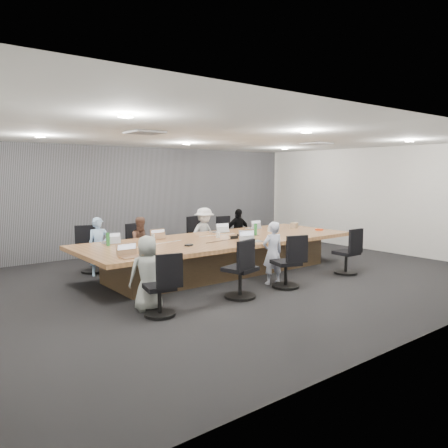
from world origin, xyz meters
TOP-DOWN VIEW (x-y plane):
  - floor at (0.00, 0.00)m, footprint 10.00×8.00m
  - ceiling at (0.00, 0.00)m, footprint 10.00×8.00m
  - wall_back at (0.00, 4.00)m, footprint 10.00×0.00m
  - wall_front at (0.00, -4.00)m, footprint 10.00×0.00m
  - wall_right at (5.00, 0.00)m, footprint 0.00×8.00m
  - curtain at (0.00, 3.92)m, footprint 9.80×0.04m
  - conference_table at (0.00, 0.50)m, footprint 6.00×2.20m
  - chair_0 at (-2.13, 2.20)m, footprint 0.68×0.68m
  - chair_1 at (-1.15, 2.20)m, footprint 0.60×0.60m
  - chair_2 at (0.52, 2.20)m, footprint 0.70×0.70m
  - chair_3 at (1.58, 2.20)m, footprint 0.58×0.58m
  - chair_4 at (-2.45, -1.20)m, footprint 0.58×0.58m
  - chair_5 at (-0.90, -1.20)m, footprint 0.69×0.69m
  - chair_6 at (0.20, -1.20)m, footprint 0.65×0.65m
  - chair_7 at (1.99, -1.20)m, footprint 0.51×0.51m
  - person_0 at (-2.13, 1.85)m, footprint 0.49×0.38m
  - laptop_0 at (-2.13, 1.30)m, footprint 0.30×0.23m
  - person_1 at (-1.15, 1.85)m, footprint 0.62×0.52m
  - laptop_1 at (-1.15, 1.30)m, footprint 0.35×0.24m
  - person_2 at (0.52, 1.85)m, footprint 0.89×0.60m
  - laptop_2 at (0.52, 1.30)m, footprint 0.35×0.25m
  - person_3 at (1.58, 1.85)m, footprint 0.75×0.42m
  - laptop_3 at (1.58, 1.30)m, footprint 0.30×0.21m
  - person_4 at (-2.45, -0.85)m, footprint 0.64×0.50m
  - laptop_4 at (-2.45, -0.30)m, footprint 0.36×0.25m
  - person_6 at (0.20, -0.85)m, footprint 0.48×0.36m
  - laptop_6 at (0.20, -0.30)m, footprint 0.38×0.30m
  - bottle_green_left at (-2.28, 1.02)m, footprint 0.07×0.07m
  - bottle_green_right at (0.89, 0.41)m, footprint 0.07×0.07m
  - bottle_clear at (-1.52, 0.67)m, footprint 0.06×0.06m
  - cup_white_far at (0.01, 0.62)m, footprint 0.09×0.09m
  - cup_white_near at (1.57, 0.67)m, footprint 0.10×0.10m
  - mug_brown at (-2.41, 0.11)m, footprint 0.12×0.12m
  - mic_left at (-1.08, 0.09)m, footprint 0.18×0.15m
  - mic_right at (0.60, 0.56)m, footprint 0.17×0.12m
  - stapler at (0.16, 0.26)m, footprint 0.17×0.06m
  - canvas_bag at (2.52, 0.78)m, footprint 0.28×0.23m
  - snack_packet at (2.65, 0.08)m, footprint 0.20×0.17m

SIDE VIEW (x-z plane):
  - floor at x=0.00m, z-range 0.00..0.00m
  - chair_4 at x=-2.45m, z-range 0.00..0.72m
  - chair_1 at x=-1.15m, z-range 0.00..0.73m
  - chair_3 at x=1.58m, z-range 0.00..0.74m
  - chair_7 at x=1.99m, z-range 0.00..0.75m
  - chair_6 at x=0.20m, z-range 0.00..0.78m
  - chair_0 at x=-2.13m, z-range 0.00..0.79m
  - conference_table at x=0.00m, z-range 0.03..0.77m
  - chair_5 at x=-0.90m, z-range 0.00..0.83m
  - chair_2 at x=0.52m, z-range 0.00..0.84m
  - person_1 at x=-1.15m, z-range 0.00..1.15m
  - person_4 at x=-2.45m, z-range 0.00..1.16m
  - person_6 at x=0.20m, z-range 0.00..1.20m
  - person_3 at x=1.58m, z-range 0.00..1.20m
  - person_0 at x=-2.13m, z-range 0.00..1.21m
  - person_2 at x=0.52m, z-range 0.00..1.28m
  - laptop_0 at x=-2.13m, z-range 0.74..0.76m
  - laptop_1 at x=-1.15m, z-range 0.74..0.76m
  - laptop_2 at x=0.52m, z-range 0.74..0.76m
  - laptop_3 at x=1.58m, z-range 0.74..0.76m
  - laptop_4 at x=-2.45m, z-range 0.74..0.76m
  - laptop_6 at x=0.20m, z-range 0.74..0.76m
  - mic_left at x=-1.08m, z-range 0.74..0.77m
  - mic_right at x=0.60m, z-range 0.74..0.77m
  - snack_packet at x=2.65m, z-range 0.74..0.78m
  - stapler at x=0.16m, z-range 0.74..0.80m
  - cup_white_near at x=1.57m, z-range 0.74..0.84m
  - cup_white_far at x=0.01m, z-range 0.74..0.85m
  - mug_brown at x=-2.41m, z-range 0.74..0.85m
  - canvas_bag at x=2.52m, z-range 0.74..0.87m
  - bottle_clear at x=-1.52m, z-range 0.74..0.94m
  - bottle_green_left at x=-2.28m, z-range 0.74..0.99m
  - bottle_green_right at x=0.89m, z-range 0.74..1.00m
  - wall_back at x=0.00m, z-range 0.00..2.80m
  - wall_front at x=0.00m, z-range 0.00..2.80m
  - wall_right at x=5.00m, z-range 0.00..2.80m
  - curtain at x=0.00m, z-range 0.00..2.80m
  - ceiling at x=0.00m, z-range 2.80..2.80m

